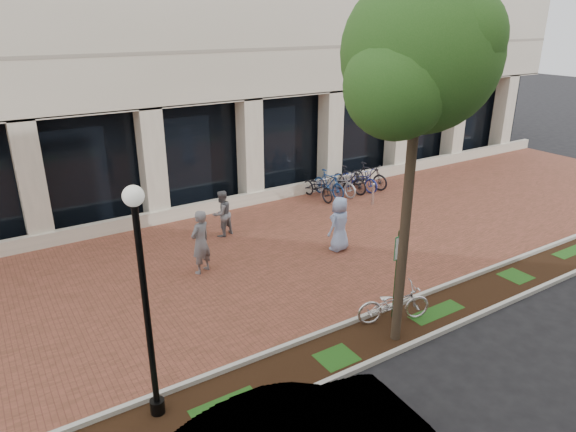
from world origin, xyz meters
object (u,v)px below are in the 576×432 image
locked_bicycle (394,304)px  pedestrian_left (201,242)px  street_tree (420,64)px  bike_rack_cluster (344,181)px  parking_sign (398,264)px  lamppost (145,295)px  bollard (373,194)px  pedestrian_right (339,224)px  pedestrian_mid (222,214)px

locked_bicycle → pedestrian_left: (-2.95, 5.01, 0.48)m
street_tree → bike_rack_cluster: bearing=58.5°
parking_sign → lamppost: 6.26m
pedestrian_left → bike_rack_cluster: bearing=178.4°
bollard → bike_rack_cluster: (-0.10, 1.76, 0.07)m
pedestrian_right → bike_rack_cluster: size_ratio=0.49×
pedestrian_left → bike_rack_cluster: pedestrian_left is taller
locked_bicycle → bollard: locked_bicycle is taller
street_tree → pedestrian_left: 8.08m
pedestrian_right → parking_sign: bearing=55.4°
pedestrian_left → lamppost: bearing=33.0°
pedestrian_left → street_tree: bearing=89.3°
locked_bicycle → pedestrian_mid: pedestrian_mid is taller
pedestrian_left → pedestrian_right: (4.41, -0.92, -0.07)m
pedestrian_mid → bollard: size_ratio=1.76×
lamppost → pedestrian_mid: size_ratio=2.81×
pedestrian_right → bollard: size_ratio=1.95×
parking_sign → bike_rack_cluster: (5.03, 8.44, -0.98)m
parking_sign → pedestrian_right: bearing=66.6°
pedestrian_mid → locked_bicycle: bearing=81.7°
parking_sign → street_tree: bearing=-133.8°
pedestrian_mid → bollard: 6.51m
street_tree → pedestrian_right: 7.33m
street_tree → pedestrian_left: street_tree is taller
bollard → pedestrian_left: bearing=-167.8°
locked_bicycle → pedestrian_right: (1.45, 4.09, 0.41)m
pedestrian_left → pedestrian_right: pedestrian_left is taller
lamppost → parking_sign: bearing=0.7°
pedestrian_mid → bollard: (6.49, -0.40, -0.34)m
locked_bicycle → pedestrian_left: pedestrian_left is taller
locked_bicycle → bike_rack_cluster: 9.98m
lamppost → bollard: (11.30, 6.75, -2.12)m
locked_bicycle → bollard: size_ratio=2.03×
parking_sign → pedestrian_mid: bearing=96.0°
lamppost → bike_rack_cluster: bearing=37.2°
pedestrian_mid → parking_sign: bearing=82.9°
locked_bicycle → bollard: bearing=-18.1°
pedestrian_right → bike_rack_cluster: (3.70, 4.46, -0.37)m
lamppost → locked_bicycle: 6.39m
pedestrian_left → pedestrian_mid: (1.72, 2.17, -0.16)m
lamppost → pedestrian_right: lamppost is taller
parking_sign → locked_bicycle: parking_sign is taller
locked_bicycle → street_tree: bearing=163.3°
bollard → pedestrian_mid: bearing=176.5°
lamppost → bike_rack_cluster: 14.22m
locked_bicycle → pedestrian_right: pedestrian_right is taller
parking_sign → pedestrian_right: parking_sign is taller
street_tree → pedestrian_right: street_tree is taller
parking_sign → locked_bicycle: size_ratio=1.26×
street_tree → pedestrian_left: size_ratio=4.10×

